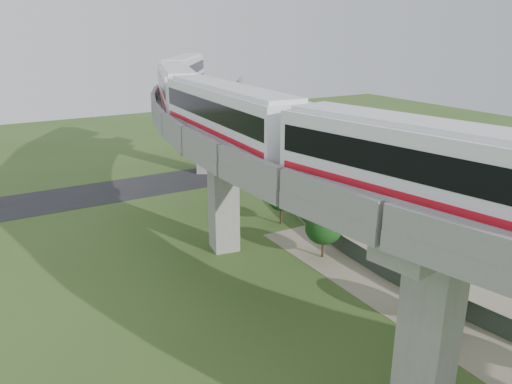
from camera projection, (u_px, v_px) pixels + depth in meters
ground at (285, 310)px, 32.13m from camera, size 160.00×160.00×0.00m
dirt_lot at (456, 271)px, 37.17m from camera, size 18.00×26.00×0.04m
asphalt_road at (140, 187)px, 56.72m from camera, size 60.00×8.00×0.03m
viaduct at (339, 166)px, 31.11m from camera, size 19.58×73.98×11.40m
metro_train at (227, 98)px, 36.98m from camera, size 16.20×60.44×3.64m
fence at (396, 265)px, 36.55m from camera, size 3.87×38.73×1.50m
tree_0 at (259, 172)px, 55.80m from camera, size 2.02×2.02×2.68m
tree_1 at (281, 200)px, 45.39m from camera, size 2.34×2.34×3.35m
tree_2 at (324, 229)px, 38.64m from camera, size 2.87×2.87×3.68m
tree_3 at (441, 293)px, 29.89m from camera, size 2.98×2.98×3.41m
car_dark at (369, 220)px, 44.98m from camera, size 5.09×3.96×1.38m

